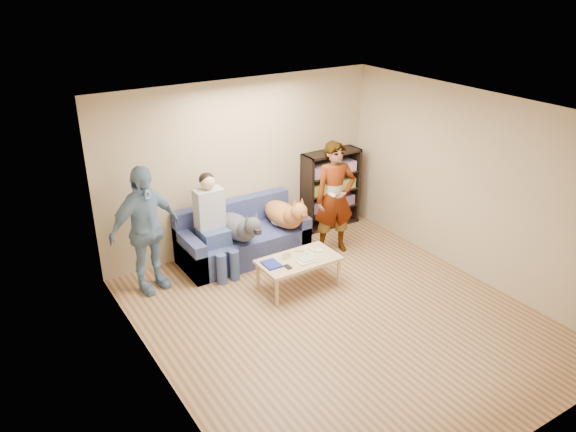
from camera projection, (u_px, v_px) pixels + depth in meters
ground at (339, 318)px, 7.05m from camera, size 5.00×5.00×0.00m
ceiling at (348, 114)px, 5.99m from camera, size 5.00×5.00×0.00m
wall_back at (242, 165)px, 8.45m from camera, size 4.50×0.00×4.50m
wall_front at (529, 332)px, 4.59m from camera, size 4.50×0.00×4.50m
wall_left at (158, 276)px, 5.42m from camera, size 0.00×5.00×5.00m
wall_right at (475, 187)px, 7.62m from camera, size 0.00×5.00×5.00m
blanket at (284, 220)px, 8.57m from camera, size 0.42×0.35×0.15m
person_standing_right at (335, 198)px, 8.39m from camera, size 0.72×0.56×1.74m
person_standing_left at (145, 230)px, 7.35m from camera, size 1.11×0.68×1.76m
held_controller at (332, 195)px, 8.07m from camera, size 0.05×0.12×0.03m
notebook_blue at (271, 264)px, 7.43m from camera, size 0.20×0.26×0.03m
papers at (306, 260)px, 7.53m from camera, size 0.26×0.20×0.02m
magazine at (307, 258)px, 7.56m from camera, size 0.22×0.17×0.01m
camera_silver at (286, 256)px, 7.61m from camera, size 0.11×0.06×0.05m
controller_a at (312, 250)px, 7.80m from camera, size 0.04×0.13×0.03m
controller_b at (320, 251)px, 7.77m from camera, size 0.09×0.06×0.03m
headphone_cup_a at (312, 255)px, 7.67m from camera, size 0.07×0.07×0.02m
headphone_cup_b at (308, 253)px, 7.73m from camera, size 0.07×0.07×0.02m
pen_orange at (304, 264)px, 7.45m from camera, size 0.13×0.06×0.01m
pen_black at (299, 251)px, 7.79m from camera, size 0.13×0.08×0.01m
wallet at (288, 267)px, 7.37m from camera, size 0.07×0.12×0.02m
sofa at (242, 240)px, 8.43m from camera, size 1.90×0.85×0.82m
person_seated at (213, 221)px, 7.88m from camera, size 0.40×0.73×1.47m
dog_gray at (240, 227)px, 8.04m from camera, size 0.39×1.24×0.56m
dog_tan at (286, 214)px, 8.43m from camera, size 0.40×1.16×0.58m
coffee_table at (299, 262)px, 7.61m from camera, size 1.10×0.60×0.42m
bookshelf at (330, 187)px, 9.33m from camera, size 1.00×0.34×1.30m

